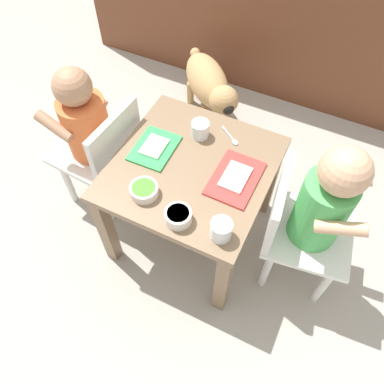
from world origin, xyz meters
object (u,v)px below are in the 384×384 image
at_px(seated_child_left, 89,128).
at_px(veggie_bowl_near, 178,216).
at_px(dog, 210,84).
at_px(cereal_bowl_right_side, 144,190).
at_px(food_tray_right, 235,178).
at_px(food_tray_left, 154,148).
at_px(dining_table, 192,180).
at_px(water_cup_left, 221,230).
at_px(seated_child_right, 319,208).
at_px(spoon_by_left_tray, 231,137).
at_px(water_cup_right, 200,130).

bearing_deg(seated_child_left, veggie_bowl_near, -24.10).
xyz_separation_m(dog, cereal_bowl_right_side, (0.14, -0.81, 0.23)).
height_order(food_tray_right, veggie_bowl_near, veggie_bowl_near).
bearing_deg(food_tray_left, dining_table, -4.77).
bearing_deg(water_cup_left, cereal_bowl_right_side, 173.43).
bearing_deg(seated_child_right, dog, 135.59).
relative_size(dining_table, spoon_by_left_tray, 6.04).
relative_size(food_tray_left, spoon_by_left_tray, 1.99).
height_order(food_tray_right, water_cup_left, water_cup_left).
bearing_deg(spoon_by_left_tray, food_tray_left, -143.33).
xyz_separation_m(food_tray_right, water_cup_right, (-0.18, 0.13, 0.02)).
bearing_deg(cereal_bowl_right_side, dog, 99.63).
bearing_deg(food_tray_left, spoon_by_left_tray, 36.67).
bearing_deg(food_tray_right, water_cup_right, 145.70).
xyz_separation_m(dining_table, water_cup_right, (-0.04, 0.14, 0.10)).
height_order(dining_table, dog, dining_table).
relative_size(dog, veggie_bowl_near, 4.98).
relative_size(food_tray_left, veggie_bowl_near, 2.16).
xyz_separation_m(food_tray_left, cereal_bowl_right_side, (0.06, -0.18, 0.01)).
bearing_deg(water_cup_right, dining_table, -75.40).
distance_m(food_tray_right, cereal_bowl_right_side, 0.29).
relative_size(dining_table, food_tray_left, 3.04).
height_order(veggie_bowl_near, spoon_by_left_tray, veggie_bowl_near).
height_order(water_cup_left, water_cup_right, water_cup_left).
bearing_deg(seated_child_right, food_tray_right, -178.61).
bearing_deg(dog, spoon_by_left_tray, -58.53).
xyz_separation_m(cereal_bowl_right_side, spoon_by_left_tray, (0.15, 0.34, -0.02)).
height_order(seated_child_left, food_tray_left, seated_child_left).
relative_size(seated_child_left, seated_child_right, 0.95).
distance_m(dining_table, food_tray_left, 0.17).
bearing_deg(seated_child_left, seated_child_right, 0.80).
xyz_separation_m(seated_child_right, water_cup_left, (-0.23, -0.21, 0.02)).
bearing_deg(seated_child_left, spoon_by_left_tray, 18.86).
bearing_deg(food_tray_right, dining_table, -175.23).
height_order(cereal_bowl_right_side, veggie_bowl_near, veggie_bowl_near).
xyz_separation_m(food_tray_left, food_tray_right, (0.30, 0.00, -0.00)).
bearing_deg(water_cup_left, dining_table, 133.79).
bearing_deg(food_tray_left, veggie_bowl_near, -46.88).
distance_m(seated_child_right, food_tray_right, 0.27).
bearing_deg(dog, food_tray_right, -59.72).
bearing_deg(seated_child_left, cereal_bowl_right_side, -27.26).
bearing_deg(water_cup_right, seated_child_left, -161.10).
height_order(dining_table, seated_child_left, seated_child_left).
relative_size(dining_table, dog, 1.32).
height_order(food_tray_left, spoon_by_left_tray, food_tray_left).
distance_m(seated_child_right, food_tray_left, 0.57).
xyz_separation_m(dining_table, dog, (-0.22, 0.65, -0.14)).
distance_m(seated_child_left, spoon_by_left_tray, 0.51).
distance_m(food_tray_left, veggie_bowl_near, 0.30).
xyz_separation_m(dining_table, seated_child_right, (0.42, 0.02, 0.08)).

